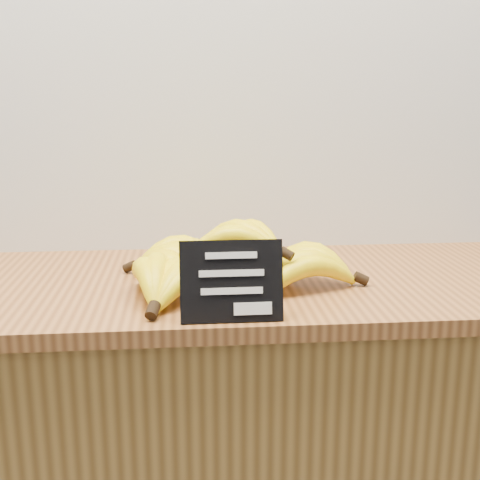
# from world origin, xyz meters

# --- Properties ---
(counter_top) EXTENTS (1.31, 0.54, 0.03)m
(counter_top) POSITION_xyz_m (-0.16, 2.75, 0.92)
(counter_top) COLOR #99602F
(counter_top) RESTS_ON counter
(chalkboard_sign) EXTENTS (0.17, 0.04, 0.13)m
(chalkboard_sign) POSITION_xyz_m (-0.19, 2.51, 1.00)
(chalkboard_sign) COLOR black
(chalkboard_sign) RESTS_ON counter_top
(banana_pile) EXTENTS (0.51, 0.38, 0.13)m
(banana_pile) POSITION_xyz_m (-0.20, 2.71, 0.97)
(banana_pile) COLOR #FFED0A
(banana_pile) RESTS_ON counter_top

